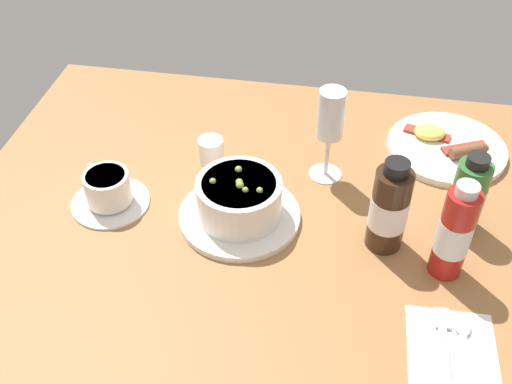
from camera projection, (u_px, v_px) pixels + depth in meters
ground_plane at (273, 220)px, 107.82cm from camera, size 110.00×84.00×3.00cm
porridge_bowl at (239, 201)px, 103.40cm from camera, size 20.78×20.78×8.81cm
cutlery_setting at (454, 358)px, 85.06cm from camera, size 12.76×17.86×0.90cm
coffee_cup at (108, 191)px, 106.99cm from camera, size 13.72×13.72×6.50cm
creamer_jug at (211, 150)px, 116.12cm from camera, size 5.74×4.76×5.50cm
wine_glass at (330, 120)px, 106.66cm from camera, size 6.10×6.10×18.06cm
sauce_bottle_brown at (389, 209)px, 96.67cm from camera, size 6.08×6.08×16.92cm
sauce_bottle_green at (468, 195)px, 100.41cm from camera, size 5.69×5.69×14.72cm
sauce_bottle_red at (454, 233)px, 91.97cm from camera, size 5.23×5.23×17.61cm
breakfast_plate at (446, 147)px, 119.55cm from camera, size 22.70×22.70×3.70cm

